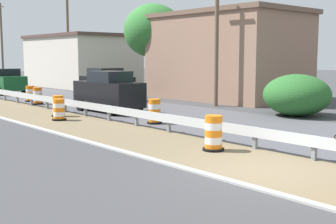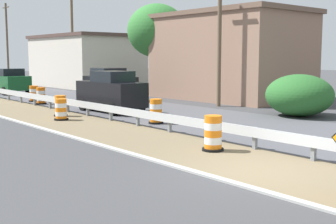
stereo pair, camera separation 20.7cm
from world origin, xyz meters
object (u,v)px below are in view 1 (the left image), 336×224
at_px(traffic_barrel_mid, 59,111).
at_px(traffic_barrel_far, 58,107).
at_px(car_lead_far_lane, 4,81).
at_px(car_mid_far_lane, 106,84).
at_px(traffic_barrel_nearest, 213,135).
at_px(traffic_barrel_close, 155,113).
at_px(utility_pole_far, 2,41).
at_px(car_lead_near_lane, 109,92).
at_px(utility_pole_near, 217,43).
at_px(traffic_barrel_farthest, 38,97).
at_px(traffic_barrel_farther, 30,95).
at_px(utility_pole_mid, 68,37).

distance_m(traffic_barrel_mid, traffic_barrel_far, 1.39).
distance_m(car_lead_far_lane, car_mid_far_lane, 10.17).
distance_m(traffic_barrel_nearest, traffic_barrel_close, 5.95).
bearing_deg(traffic_barrel_close, utility_pole_far, 78.03).
xyz_separation_m(traffic_barrel_nearest, car_mid_far_lane, (6.37, 15.76, 0.57)).
distance_m(car_lead_near_lane, utility_pole_near, 7.00).
xyz_separation_m(traffic_barrel_nearest, traffic_barrel_close, (2.17, 5.54, -0.01)).
xyz_separation_m(traffic_barrel_farthest, utility_pole_near, (7.43, -7.82, 3.23)).
xyz_separation_m(traffic_barrel_mid, traffic_barrel_farther, (2.61, 9.00, 0.02)).
bearing_deg(utility_pole_far, car_lead_near_lane, -102.29).
bearing_deg(traffic_barrel_close, car_lead_far_lane, 86.89).
xyz_separation_m(traffic_barrel_mid, traffic_barrel_far, (0.60, 1.25, 0.02)).
bearing_deg(traffic_barrel_nearest, traffic_barrel_mid, 93.03).
xyz_separation_m(car_lead_near_lane, utility_pole_mid, (7.14, 17.40, 3.57)).
distance_m(traffic_barrel_nearest, traffic_barrel_far, 10.44).
bearing_deg(traffic_barrel_mid, utility_pole_far, 72.85).
bearing_deg(traffic_barrel_mid, utility_pole_near, -4.13).
relative_size(traffic_barrel_nearest, utility_pole_far, 0.12).
relative_size(car_lead_far_lane, utility_pole_mid, 0.49).
distance_m(traffic_barrel_close, utility_pole_near, 8.27).
xyz_separation_m(traffic_barrel_farthest, utility_pole_far, (8.69, 28.36, 4.30)).
bearing_deg(car_lead_near_lane, traffic_barrel_nearest, 162.76).
xyz_separation_m(traffic_barrel_close, traffic_barrel_far, (-2.05, 4.90, -0.03)).
xyz_separation_m(traffic_barrel_close, traffic_barrel_farther, (-0.04, 12.64, -0.03)).
bearing_deg(traffic_barrel_mid, traffic_barrel_close, -53.95).
bearing_deg(traffic_barrel_nearest, car_lead_far_lane, 82.72).
height_order(traffic_barrel_mid, car_lead_far_lane, car_lead_far_lane).
height_order(car_lead_near_lane, car_lead_far_lane, car_lead_near_lane).
distance_m(traffic_barrel_nearest, utility_pole_mid, 29.81).
bearing_deg(utility_pole_near, car_lead_far_lane, 109.35).
bearing_deg(traffic_barrel_far, traffic_barrel_close, -67.25).
relative_size(traffic_barrel_farthest, car_mid_far_lane, 0.25).
height_order(traffic_barrel_close, utility_pole_far, utility_pole_far).
xyz_separation_m(car_mid_far_lane, utility_pole_mid, (3.75, 11.97, 3.57)).
bearing_deg(traffic_barrel_farthest, traffic_barrel_mid, -107.57).
height_order(traffic_barrel_nearest, traffic_barrel_mid, traffic_barrel_nearest).
xyz_separation_m(traffic_barrel_farther, car_mid_far_lane, (4.24, -2.42, 0.61)).
height_order(traffic_barrel_close, traffic_barrel_mid, traffic_barrel_close).
bearing_deg(car_lead_far_lane, car_lead_near_lane, 177.94).
height_order(traffic_barrel_farthest, car_lead_near_lane, car_lead_near_lane).
xyz_separation_m(traffic_barrel_farther, utility_pole_far, (8.33, 26.48, 4.31)).
xyz_separation_m(traffic_barrel_close, car_mid_far_lane, (4.20, 10.22, 0.58)).
bearing_deg(traffic_barrel_nearest, traffic_barrel_far, 89.38).
height_order(traffic_barrel_close, traffic_barrel_farther, traffic_barrel_close).
bearing_deg(utility_pole_far, traffic_barrel_far, -106.82).
relative_size(utility_pole_near, utility_pole_mid, 0.79).
bearing_deg(car_mid_far_lane, car_lead_far_lane, -160.14).
distance_m(traffic_barrel_farther, car_lead_near_lane, 7.92).
xyz_separation_m(traffic_barrel_far, traffic_barrel_farthest, (1.66, 5.87, 0.01)).
height_order(traffic_barrel_nearest, utility_pole_near, utility_pole_near).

